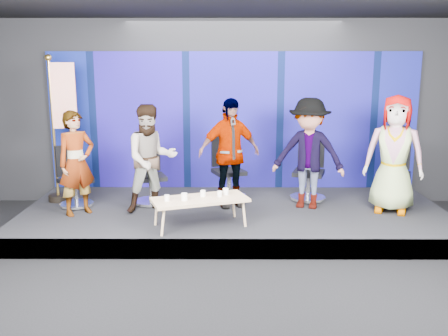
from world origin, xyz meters
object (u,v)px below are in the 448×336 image
at_px(chair_d, 309,179).
at_px(mug_a, 167,198).
at_px(panelist_d, 309,154).
at_px(chair_e, 394,181).
at_px(mug_d, 220,194).
at_px(flag_stand, 61,125).
at_px(chair_a, 74,186).
at_px(chair_c, 228,178).
at_px(panelist_b, 151,159).
at_px(mug_e, 226,191).
at_px(panelist_a, 77,163).
at_px(chair_b, 150,183).
at_px(panelist_c, 229,153).
at_px(mug_c, 203,193).
at_px(coffee_table, 200,200).
at_px(mug_b, 184,197).
at_px(panelist_e, 394,154).

xyz_separation_m(chair_d, mug_a, (-2.34, -1.64, 0.10)).
xyz_separation_m(panelist_d, chair_e, (1.53, 0.25, -0.53)).
distance_m(mug_d, flag_stand, 3.16).
relative_size(chair_a, chair_c, 0.91).
bearing_deg(panelist_d, flag_stand, -167.70).
distance_m(panelist_b, mug_e, 1.38).
height_order(mug_d, mug_e, mug_e).
height_order(panelist_b, chair_e, panelist_b).
distance_m(panelist_a, chair_b, 1.33).
distance_m(mug_a, flag_stand, 2.65).
distance_m(chair_a, panelist_c, 2.70).
height_order(panelist_a, chair_d, panelist_a).
xyz_separation_m(panelist_a, chair_b, (1.06, 0.63, -0.48)).
relative_size(chair_a, mug_c, 11.18).
height_order(chair_d, coffee_table, chair_d).
bearing_deg(coffee_table, panelist_d, 29.63).
bearing_deg(chair_c, mug_c, -125.26).
xyz_separation_m(panelist_c, mug_a, (-0.91, -1.22, -0.44)).
bearing_deg(panelist_a, panelist_c, -31.33).
xyz_separation_m(mug_a, mug_c, (0.51, 0.24, 0.00)).
height_order(mug_b, flag_stand, flag_stand).
height_order(panelist_a, panelist_e, panelist_e).
height_order(chair_a, panelist_a, panelist_a).
relative_size(chair_e, coffee_table, 0.77).
distance_m(panelist_b, panelist_d, 2.59).
distance_m(chair_b, mug_e, 1.68).
distance_m(panelist_d, mug_e, 1.65).
relative_size(chair_c, mug_a, 13.13).
height_order(chair_b, panelist_e, panelist_e).
relative_size(panelist_c, mug_d, 21.62).
bearing_deg(flag_stand, coffee_table, -39.61).
height_order(coffee_table, mug_b, mug_b).
bearing_deg(panelist_c, panelist_a, 169.98).
bearing_deg(mug_e, mug_c, -163.82).
relative_size(chair_e, mug_a, 13.65).
height_order(chair_d, flag_stand, flag_stand).
bearing_deg(chair_a, panelist_e, -45.40).
xyz_separation_m(panelist_a, chair_d, (3.85, 0.89, -0.46)).
bearing_deg(chair_c, chair_e, -27.57).
bearing_deg(panelist_e, panelist_d, -169.62).
relative_size(chair_d, coffee_table, 0.75).
bearing_deg(mug_a, panelist_c, 53.22).
relative_size(panelist_e, mug_d, 22.48).
bearing_deg(chair_d, mug_a, -127.49).
bearing_deg(panelist_c, panelist_e, -27.45).
height_order(chair_c, flag_stand, flag_stand).
relative_size(panelist_d, mug_a, 21.34).
height_order(chair_b, mug_d, chair_b).
bearing_deg(chair_d, panelist_e, -12.81).
bearing_deg(chair_e, chair_a, -158.25).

